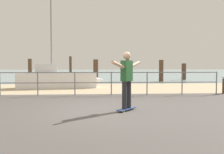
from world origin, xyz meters
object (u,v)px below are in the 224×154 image
sailboat (60,79)px  skateboard (127,109)px  skateboarder (127,77)px  bollard_short (224,86)px

sailboat → skateboard: sailboat is taller
skateboard → skateboarder: (-0.00, 0.00, 0.95)m
skateboarder → sailboat: bearing=112.0°
skateboarder → bollard_short: bearing=38.1°
sailboat → skateboarder: sailboat is taller
sailboat → skateboard: bearing=-68.0°
bollard_short → skateboard: bearing=-141.9°
skateboard → bollard_short: (5.09, 3.99, 0.29)m
sailboat → skateboarder: bearing=-68.0°
sailboat → bollard_short: size_ratio=8.02×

